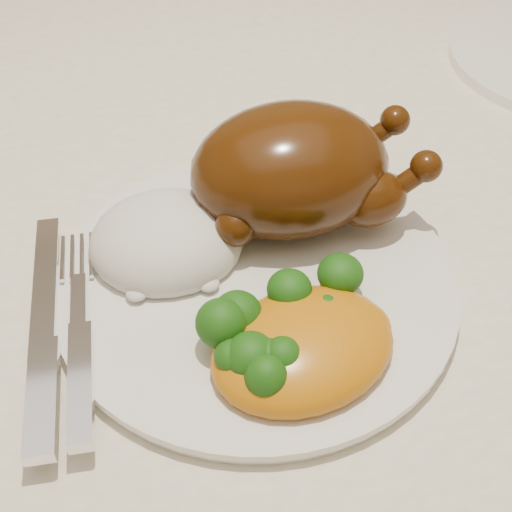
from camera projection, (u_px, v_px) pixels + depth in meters
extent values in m
cube|color=brown|center=(240.00, 151.00, 0.66)|extent=(1.60, 0.90, 0.04)
cube|color=white|center=(239.00, 129.00, 0.64)|extent=(1.72, 1.02, 0.01)
cylinder|color=white|center=(256.00, 283.00, 0.49)|extent=(0.33, 0.33, 0.01)
ellipsoid|color=#432307|center=(290.00, 169.00, 0.50)|extent=(0.15, 0.11, 0.09)
ellipsoid|color=#432307|center=(278.00, 151.00, 0.48)|extent=(0.07, 0.05, 0.04)
ellipsoid|color=#432307|center=(369.00, 198.00, 0.50)|extent=(0.05, 0.04, 0.04)
sphere|color=#432307|center=(426.00, 166.00, 0.49)|extent=(0.02, 0.02, 0.02)
ellipsoid|color=#432307|center=(342.00, 150.00, 0.54)|extent=(0.05, 0.04, 0.04)
sphere|color=#432307|center=(395.00, 120.00, 0.53)|extent=(0.02, 0.02, 0.02)
sphere|color=#432307|center=(236.00, 226.00, 0.48)|extent=(0.03, 0.03, 0.03)
sphere|color=#432307|center=(217.00, 168.00, 0.52)|extent=(0.03, 0.03, 0.03)
ellipsoid|color=white|center=(167.00, 242.00, 0.50)|extent=(0.11, 0.10, 0.06)
ellipsoid|color=orange|center=(303.00, 348.00, 0.43)|extent=(0.14, 0.12, 0.04)
ellipsoid|color=orange|center=(349.00, 329.00, 0.44)|extent=(0.05, 0.05, 0.03)
ellipsoid|color=#113F0A|center=(221.00, 323.00, 0.43)|extent=(0.03, 0.03, 0.03)
ellipsoid|color=#113F0A|center=(266.00, 377.00, 0.40)|extent=(0.03, 0.03, 0.03)
ellipsoid|color=#113F0A|center=(326.00, 312.00, 0.44)|extent=(0.02, 0.02, 0.02)
ellipsoid|color=#113F0A|center=(291.00, 319.00, 0.44)|extent=(0.02, 0.02, 0.03)
ellipsoid|color=#113F0A|center=(268.00, 355.00, 0.41)|extent=(0.02, 0.02, 0.02)
ellipsoid|color=#113F0A|center=(251.00, 357.00, 0.41)|extent=(0.03, 0.03, 0.03)
ellipsoid|color=#113F0A|center=(282.00, 359.00, 0.41)|extent=(0.03, 0.03, 0.03)
ellipsoid|color=#113F0A|center=(237.00, 316.00, 0.44)|extent=(0.03, 0.03, 0.03)
ellipsoid|color=#113F0A|center=(289.00, 289.00, 0.45)|extent=(0.03, 0.03, 0.02)
ellipsoid|color=#113F0A|center=(340.00, 274.00, 0.46)|extent=(0.03, 0.03, 0.02)
ellipsoid|color=#113F0A|center=(234.00, 356.00, 0.41)|extent=(0.02, 0.02, 0.02)
cube|color=silver|center=(45.00, 284.00, 0.47)|extent=(0.02, 0.13, 0.00)
cube|color=silver|center=(42.00, 397.00, 0.41)|extent=(0.02, 0.08, 0.01)
cube|color=silver|center=(81.00, 383.00, 0.41)|extent=(0.02, 0.09, 0.01)
cube|color=silver|center=(78.00, 279.00, 0.48)|extent=(0.02, 0.09, 0.00)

